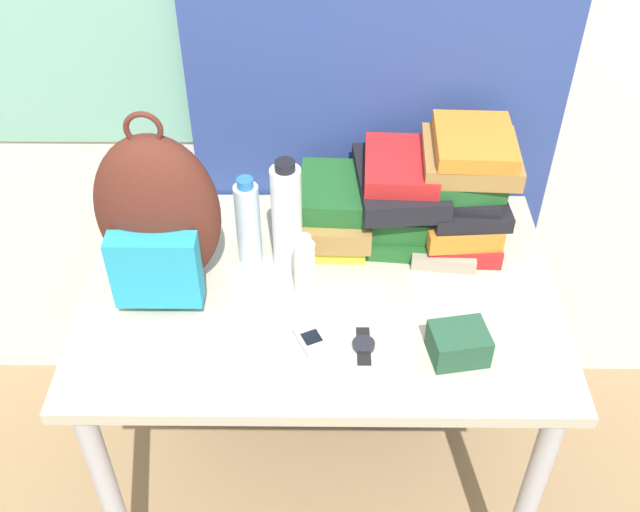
{
  "coord_description": "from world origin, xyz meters",
  "views": [
    {
      "loc": [
        0.01,
        -0.88,
        1.96
      ],
      "look_at": [
        0.0,
        0.36,
        0.87
      ],
      "focal_mm": 42.0,
      "sensor_mm": 36.0,
      "label": 1
    }
  ],
  "objects_px": {
    "backpack": "(158,218)",
    "cell_phone": "(312,340)",
    "book_stack_left": "(332,209)",
    "book_stack_center": "(397,195)",
    "sports_bottle": "(287,217)",
    "wristwatch": "(364,345)",
    "sunglasses_case": "(444,259)",
    "camera_pouch": "(459,344)",
    "book_stack_right": "(463,187)",
    "sunscreen_bottle": "(305,267)",
    "water_bottle": "(248,223)"
  },
  "relations": [
    {
      "from": "backpack",
      "to": "cell_phone",
      "type": "height_order",
      "value": "backpack"
    },
    {
      "from": "book_stack_left",
      "to": "book_stack_center",
      "type": "relative_size",
      "value": 0.99
    },
    {
      "from": "backpack",
      "to": "book_stack_left",
      "type": "distance_m",
      "value": 0.44
    },
    {
      "from": "sports_bottle",
      "to": "wristwatch",
      "type": "height_order",
      "value": "sports_bottle"
    },
    {
      "from": "sports_bottle",
      "to": "sunglasses_case",
      "type": "relative_size",
      "value": 1.86
    },
    {
      "from": "camera_pouch",
      "to": "wristwatch",
      "type": "relative_size",
      "value": 1.24
    },
    {
      "from": "book_stack_right",
      "to": "cell_phone",
      "type": "bearing_deg",
      "value": -133.7
    },
    {
      "from": "sports_bottle",
      "to": "cell_phone",
      "type": "height_order",
      "value": "sports_bottle"
    },
    {
      "from": "book_stack_right",
      "to": "sunglasses_case",
      "type": "xyz_separation_m",
      "value": [
        -0.05,
        -0.12,
        -0.12
      ]
    },
    {
      "from": "book_stack_left",
      "to": "sunscreen_bottle",
      "type": "bearing_deg",
      "value": -105.82
    },
    {
      "from": "wristwatch",
      "to": "book_stack_left",
      "type": "bearing_deg",
      "value": 99.83
    },
    {
      "from": "water_bottle",
      "to": "wristwatch",
      "type": "xyz_separation_m",
      "value": [
        0.26,
        -0.28,
        -0.11
      ]
    },
    {
      "from": "book_stack_right",
      "to": "wristwatch",
      "type": "xyz_separation_m",
      "value": [
        -0.25,
        -0.38,
        -0.13
      ]
    },
    {
      "from": "book_stack_center",
      "to": "sunglasses_case",
      "type": "relative_size",
      "value": 1.85
    },
    {
      "from": "book_stack_left",
      "to": "cell_phone",
      "type": "bearing_deg",
      "value": -96.64
    },
    {
      "from": "book_stack_left",
      "to": "book_stack_right",
      "type": "relative_size",
      "value": 0.98
    },
    {
      "from": "book_stack_right",
      "to": "water_bottle",
      "type": "relative_size",
      "value": 1.24
    },
    {
      "from": "backpack",
      "to": "camera_pouch",
      "type": "bearing_deg",
      "value": -18.99
    },
    {
      "from": "book_stack_right",
      "to": "sunscreen_bottle",
      "type": "bearing_deg",
      "value": -150.17
    },
    {
      "from": "sports_bottle",
      "to": "cell_phone",
      "type": "bearing_deg",
      "value": -76.97
    },
    {
      "from": "book_stack_right",
      "to": "water_bottle",
      "type": "height_order",
      "value": "book_stack_right"
    },
    {
      "from": "backpack",
      "to": "sunglasses_case",
      "type": "bearing_deg",
      "value": 5.58
    },
    {
      "from": "book_stack_center",
      "to": "sunscreen_bottle",
      "type": "height_order",
      "value": "book_stack_center"
    },
    {
      "from": "sunscreen_bottle",
      "to": "camera_pouch",
      "type": "height_order",
      "value": "sunscreen_bottle"
    },
    {
      "from": "book_stack_center",
      "to": "sunglasses_case",
      "type": "xyz_separation_m",
      "value": [
        0.11,
        -0.12,
        -0.1
      ]
    },
    {
      "from": "backpack",
      "to": "camera_pouch",
      "type": "height_order",
      "value": "backpack"
    },
    {
      "from": "water_bottle",
      "to": "camera_pouch",
      "type": "distance_m",
      "value": 0.55
    },
    {
      "from": "water_bottle",
      "to": "sunscreen_bottle",
      "type": "distance_m",
      "value": 0.18
    },
    {
      "from": "book_stack_left",
      "to": "sports_bottle",
      "type": "bearing_deg",
      "value": -131.01
    },
    {
      "from": "book_stack_left",
      "to": "book_stack_right",
      "type": "bearing_deg",
      "value": -0.36
    },
    {
      "from": "sports_bottle",
      "to": "book_stack_center",
      "type": "bearing_deg",
      "value": 24.23
    },
    {
      "from": "book_stack_left",
      "to": "camera_pouch",
      "type": "xyz_separation_m",
      "value": [
        0.26,
        -0.41,
        -0.04
      ]
    },
    {
      "from": "cell_phone",
      "to": "wristwatch",
      "type": "bearing_deg",
      "value": -5.64
    },
    {
      "from": "book_stack_center",
      "to": "water_bottle",
      "type": "distance_m",
      "value": 0.37
    },
    {
      "from": "sports_bottle",
      "to": "camera_pouch",
      "type": "height_order",
      "value": "sports_bottle"
    },
    {
      "from": "book_stack_right",
      "to": "camera_pouch",
      "type": "xyz_separation_m",
      "value": [
        -0.05,
        -0.41,
        -0.1
      ]
    },
    {
      "from": "cell_phone",
      "to": "book_stack_center",
      "type": "bearing_deg",
      "value": 61.67
    },
    {
      "from": "sports_bottle",
      "to": "sunscreen_bottle",
      "type": "bearing_deg",
      "value": -66.97
    },
    {
      "from": "backpack",
      "to": "wristwatch",
      "type": "xyz_separation_m",
      "value": [
        0.44,
        -0.2,
        -0.18
      ]
    },
    {
      "from": "sunscreen_bottle",
      "to": "camera_pouch",
      "type": "distance_m",
      "value": 0.38
    },
    {
      "from": "sunglasses_case",
      "to": "backpack",
      "type": "bearing_deg",
      "value": -174.42
    },
    {
      "from": "book_stack_left",
      "to": "sunscreen_bottle",
      "type": "relative_size",
      "value": 1.77
    },
    {
      "from": "book_stack_right",
      "to": "camera_pouch",
      "type": "bearing_deg",
      "value": -97.25
    },
    {
      "from": "wristwatch",
      "to": "sunscreen_bottle",
      "type": "bearing_deg",
      "value": 127.11
    },
    {
      "from": "sunglasses_case",
      "to": "sports_bottle",
      "type": "bearing_deg",
      "value": 178.97
    },
    {
      "from": "book_stack_left",
      "to": "camera_pouch",
      "type": "relative_size",
      "value": 2.18
    },
    {
      "from": "cell_phone",
      "to": "book_stack_right",
      "type": "bearing_deg",
      "value": 46.3
    },
    {
      "from": "backpack",
      "to": "water_bottle",
      "type": "height_order",
      "value": "backpack"
    },
    {
      "from": "water_bottle",
      "to": "cell_phone",
      "type": "height_order",
      "value": "water_bottle"
    },
    {
      "from": "water_bottle",
      "to": "cell_phone",
      "type": "bearing_deg",
      "value": -60.89
    }
  ]
}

